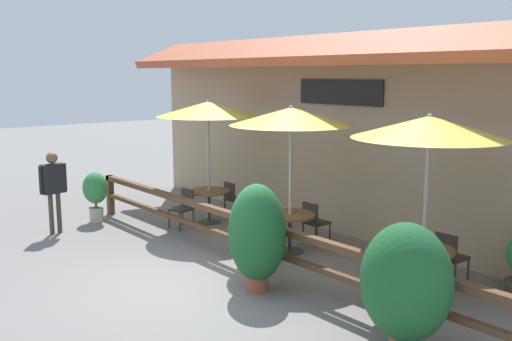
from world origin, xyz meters
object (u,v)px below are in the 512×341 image
at_px(chair_far_streetside, 389,276).
at_px(pedestrian, 53,182).
at_px(potted_plant_broad_leaf, 257,234).
at_px(patio_umbrella_middle, 291,117).
at_px(chair_near_streetside, 183,206).
at_px(chair_far_wallside, 450,255).
at_px(chair_near_wallside, 234,198).
at_px(dining_table_near, 209,197).
at_px(dining_table_middle, 290,221).
at_px(potted_plant_corner_fern, 406,283).
at_px(patio_umbrella_near, 208,109).
at_px(dining_table_far, 422,258).
at_px(potted_plant_entrance_palm, 95,191).
at_px(patio_umbrella_far, 429,127).
at_px(chair_middle_streetside, 263,235).
at_px(chair_middle_wallside, 314,221).

height_order(chair_far_streetside, pedestrian, pedestrian).
bearing_deg(potted_plant_broad_leaf, patio_umbrella_middle, 122.30).
xyz_separation_m(chair_near_streetside, patio_umbrella_middle, (2.79, 0.60, 2.11)).
bearing_deg(patio_umbrella_middle, chair_far_wallside, 15.74).
bearing_deg(chair_near_wallside, dining_table_near, 90.38).
height_order(dining_table_middle, potted_plant_corner_fern, potted_plant_corner_fern).
height_order(chair_near_wallside, potted_plant_corner_fern, potted_plant_corner_fern).
distance_m(patio_umbrella_near, potted_plant_broad_leaf, 4.63).
height_order(chair_near_streetside, potted_plant_broad_leaf, potted_plant_broad_leaf).
height_order(dining_table_far, potted_plant_entrance_palm, potted_plant_entrance_palm).
distance_m(dining_table_near, patio_umbrella_middle, 3.44).
relative_size(dining_table_near, dining_table_far, 1.00).
bearing_deg(dining_table_middle, chair_near_wallside, 163.78).
height_order(dining_table_near, patio_umbrella_far, patio_umbrella_far).
bearing_deg(patio_umbrella_near, dining_table_far, -0.55).
relative_size(chair_middle_streetside, chair_far_wallside, 1.00).
height_order(potted_plant_entrance_palm, pedestrian, pedestrian).
bearing_deg(chair_far_wallside, dining_table_far, 90.94).
height_order(patio_umbrella_middle, chair_far_streetside, patio_umbrella_middle).
relative_size(patio_umbrella_middle, potted_plant_broad_leaf, 1.64).
bearing_deg(chair_far_wallside, patio_umbrella_middle, 16.86).
height_order(chair_near_streetside, chair_far_wallside, same).
bearing_deg(potted_plant_entrance_palm, pedestrian, -70.62).
bearing_deg(potted_plant_broad_leaf, chair_middle_streetside, 135.82).
distance_m(dining_table_far, pedestrian, 7.67).
bearing_deg(dining_table_middle, chair_far_wallside, 15.74).
bearing_deg(patio_umbrella_near, chair_near_wallside, 89.32).
bearing_deg(chair_near_wallside, chair_middle_streetside, 152.65).
bearing_deg(patio_umbrella_far, patio_umbrella_middle, -178.99).
distance_m(patio_umbrella_far, chair_far_wallside, 2.25).
xyz_separation_m(patio_umbrella_near, patio_umbrella_far, (5.68, -0.05, 0.00)).
height_order(patio_umbrella_near, potted_plant_broad_leaf, patio_umbrella_near).
bearing_deg(chair_far_streetside, potted_plant_entrance_palm, 175.12).
relative_size(dining_table_far, chair_far_streetside, 1.11).
bearing_deg(chair_near_wallside, chair_middle_wallside, 179.29).
bearing_deg(pedestrian, chair_near_streetside, 143.19).
distance_m(chair_near_wallside, patio_umbrella_middle, 3.59).
height_order(chair_near_wallside, patio_umbrella_middle, patio_umbrella_middle).
bearing_deg(patio_umbrella_middle, dining_table_near, 177.83).
relative_size(patio_umbrella_near, chair_middle_streetside, 3.26).
distance_m(chair_far_streetside, pedestrian, 7.38).
bearing_deg(potted_plant_corner_fern, potted_plant_broad_leaf, -177.91).
relative_size(chair_near_wallside, chair_middle_wallside, 1.00).
relative_size(chair_middle_streetside, potted_plant_corner_fern, 0.53).
bearing_deg(chair_far_wallside, potted_plant_corner_fern, 110.99).
distance_m(patio_umbrella_middle, chair_middle_wallside, 2.23).
bearing_deg(potted_plant_corner_fern, chair_middle_wallside, 148.22).
height_order(chair_middle_streetside, patio_umbrella_far, patio_umbrella_far).
relative_size(chair_near_streetside, dining_table_far, 0.90).
bearing_deg(potted_plant_entrance_palm, chair_near_streetside, 35.37).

